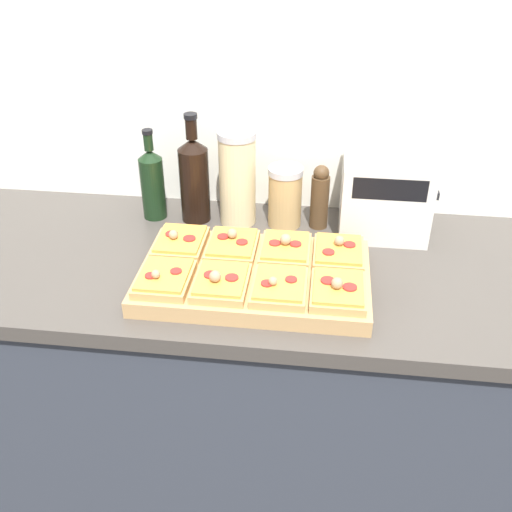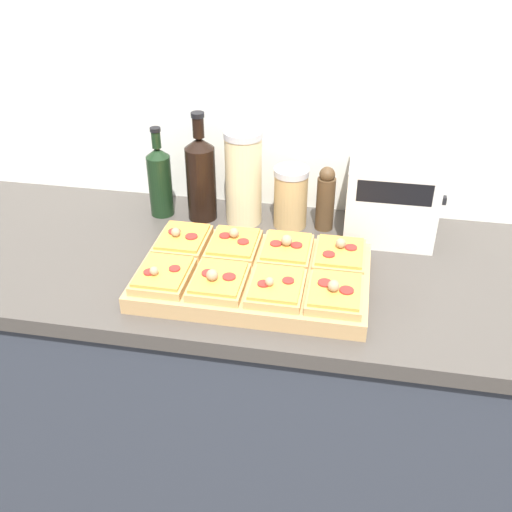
{
  "view_description": "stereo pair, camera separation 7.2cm",
  "coord_description": "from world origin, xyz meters",
  "px_view_note": "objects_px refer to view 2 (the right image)",
  "views": [
    {
      "loc": [
        0.08,
        -0.97,
        1.77
      ],
      "look_at": [
        -0.07,
        0.25,
        0.99
      ],
      "focal_mm": 42.0,
      "sensor_mm": 36.0,
      "label": 1
    },
    {
      "loc": [
        0.15,
        -0.96,
        1.77
      ],
      "look_at": [
        -0.07,
        0.25,
        0.99
      ],
      "focal_mm": 42.0,
      "sensor_mm": 36.0,
      "label": 2
    }
  ],
  "objects_px": {
    "olive_oil_bottle": "(160,180)",
    "toaster_oven": "(391,199)",
    "grain_jar_tall": "(243,178)",
    "pepper_mill": "(326,199)",
    "cutting_board": "(254,277)",
    "grain_jar_short": "(291,197)",
    "wine_bottle": "(201,177)"
  },
  "relations": [
    {
      "from": "olive_oil_bottle",
      "to": "toaster_oven",
      "type": "relative_size",
      "value": 1.02
    },
    {
      "from": "grain_jar_tall",
      "to": "pepper_mill",
      "type": "height_order",
      "value": "grain_jar_tall"
    },
    {
      "from": "grain_jar_tall",
      "to": "pepper_mill",
      "type": "bearing_deg",
      "value": 0.0
    },
    {
      "from": "pepper_mill",
      "to": "toaster_oven",
      "type": "relative_size",
      "value": 0.71
    },
    {
      "from": "cutting_board",
      "to": "pepper_mill",
      "type": "bearing_deg",
      "value": 64.96
    },
    {
      "from": "grain_jar_short",
      "to": "cutting_board",
      "type": "bearing_deg",
      "value": -98.71
    },
    {
      "from": "pepper_mill",
      "to": "toaster_oven",
      "type": "bearing_deg",
      "value": -0.97
    },
    {
      "from": "olive_oil_bottle",
      "to": "wine_bottle",
      "type": "xyz_separation_m",
      "value": [
        0.12,
        0.0,
        0.02
      ]
    },
    {
      "from": "toaster_oven",
      "to": "pepper_mill",
      "type": "bearing_deg",
      "value": 179.03
    },
    {
      "from": "olive_oil_bottle",
      "to": "grain_jar_tall",
      "type": "relative_size",
      "value": 0.97
    },
    {
      "from": "grain_jar_short",
      "to": "toaster_oven",
      "type": "distance_m",
      "value": 0.27
    },
    {
      "from": "cutting_board",
      "to": "olive_oil_bottle",
      "type": "bearing_deg",
      "value": 137.1
    },
    {
      "from": "wine_bottle",
      "to": "olive_oil_bottle",
      "type": "bearing_deg",
      "value": -180.0
    },
    {
      "from": "wine_bottle",
      "to": "grain_jar_short",
      "type": "xyz_separation_m",
      "value": [
        0.26,
        -0.0,
        -0.04
      ]
    },
    {
      "from": "olive_oil_bottle",
      "to": "wine_bottle",
      "type": "distance_m",
      "value": 0.12
    },
    {
      "from": "grain_jar_tall",
      "to": "cutting_board",
      "type": "bearing_deg",
      "value": -74.27
    },
    {
      "from": "olive_oil_bottle",
      "to": "grain_jar_short",
      "type": "height_order",
      "value": "olive_oil_bottle"
    },
    {
      "from": "toaster_oven",
      "to": "wine_bottle",
      "type": "bearing_deg",
      "value": 179.68
    },
    {
      "from": "cutting_board",
      "to": "toaster_oven",
      "type": "distance_m",
      "value": 0.45
    },
    {
      "from": "wine_bottle",
      "to": "grain_jar_short",
      "type": "height_order",
      "value": "wine_bottle"
    },
    {
      "from": "pepper_mill",
      "to": "grain_jar_tall",
      "type": "bearing_deg",
      "value": 180.0
    },
    {
      "from": "grain_jar_tall",
      "to": "toaster_oven",
      "type": "bearing_deg",
      "value": -0.42
    },
    {
      "from": "cutting_board",
      "to": "wine_bottle",
      "type": "height_order",
      "value": "wine_bottle"
    },
    {
      "from": "wine_bottle",
      "to": "toaster_oven",
      "type": "bearing_deg",
      "value": -0.32
    },
    {
      "from": "wine_bottle",
      "to": "grain_jar_tall",
      "type": "distance_m",
      "value": 0.12
    },
    {
      "from": "cutting_board",
      "to": "grain_jar_short",
      "type": "xyz_separation_m",
      "value": [
        0.05,
        0.31,
        0.07
      ]
    },
    {
      "from": "wine_bottle",
      "to": "grain_jar_tall",
      "type": "bearing_deg",
      "value": -0.0
    },
    {
      "from": "cutting_board",
      "to": "olive_oil_bottle",
      "type": "relative_size",
      "value": 2.08
    },
    {
      "from": "cutting_board",
      "to": "pepper_mill",
      "type": "distance_m",
      "value": 0.35
    },
    {
      "from": "olive_oil_bottle",
      "to": "wine_bottle",
      "type": "bearing_deg",
      "value": 0.0
    },
    {
      "from": "grain_jar_short",
      "to": "wine_bottle",
      "type": "bearing_deg",
      "value": 180.0
    },
    {
      "from": "olive_oil_bottle",
      "to": "grain_jar_short",
      "type": "distance_m",
      "value": 0.38
    }
  ]
}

